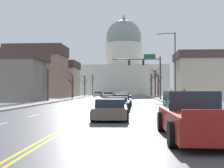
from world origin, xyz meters
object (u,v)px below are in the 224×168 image
(sedan_oncoming_00, at_px, (108,95))
(signal_gantry, at_px, (147,67))
(sedan_near_03, at_px, (118,104))
(sedan_oncoming_01, at_px, (98,94))
(street_lamp_right, at_px, (173,61))
(pedestrian_01, at_px, (171,95))
(sedan_near_04, at_px, (111,110))
(sedan_near_00, at_px, (125,97))
(sedan_near_01, at_px, (121,98))
(bicycle_parked, at_px, (185,102))
(sedan_near_02, at_px, (123,100))
(pickup_truck_near_05, at_px, (193,117))
(pedestrian_00, at_px, (184,96))

(sedan_oncoming_00, bearing_deg, signal_gantry, -54.51)
(sedan_near_03, distance_m, sedan_oncoming_00, 34.04)
(sedan_oncoming_00, bearing_deg, sedan_oncoming_01, 105.02)
(street_lamp_right, distance_m, pedestrian_01, 4.84)
(sedan_oncoming_01, relative_size, pedestrian_01, 2.75)
(sedan_near_04, bearing_deg, street_lamp_right, 72.01)
(sedan_near_00, bearing_deg, sedan_oncoming_00, 104.75)
(sedan_near_04, bearing_deg, sedan_near_01, 90.17)
(sedan_near_03, bearing_deg, sedan_near_00, 89.66)
(sedan_oncoming_00, xyz_separation_m, bicycle_parked, (9.80, -28.55, -0.09))
(sedan_near_01, bearing_deg, pedestrian_01, 11.34)
(sedan_near_03, height_order, pedestrian_01, pedestrian_01)
(pedestrian_01, bearing_deg, sedan_near_00, 135.46)
(sedan_near_04, bearing_deg, bicycle_parked, 62.95)
(street_lamp_right, height_order, pedestrian_01, street_lamp_right)
(sedan_near_00, relative_size, bicycle_parked, 2.55)
(sedan_near_02, distance_m, sedan_oncoming_01, 40.96)
(sedan_oncoming_00, height_order, bicycle_parked, sedan_oncoming_00)
(street_lamp_right, height_order, pickup_truck_near_05, street_lamp_right)
(sedan_near_01, xyz_separation_m, sedan_near_03, (0.13, -13.10, -0.07))
(sedan_oncoming_00, bearing_deg, sedan_near_00, -75.25)
(sedan_oncoming_01, bearing_deg, sedan_near_03, -81.54)
(sedan_near_00, height_order, sedan_near_01, sedan_near_00)
(pedestrian_01, height_order, bicycle_parked, pedestrian_01)
(sedan_near_02, height_order, bicycle_parked, sedan_near_02)
(sedan_near_03, bearing_deg, sedan_near_02, 88.51)
(signal_gantry, distance_m, pickup_truck_near_05, 37.71)
(pedestrian_00, height_order, bicycle_parked, pedestrian_00)
(sedan_near_00, bearing_deg, street_lamp_right, -55.18)
(sedan_near_02, xyz_separation_m, pickup_truck_near_05, (3.10, -20.68, 0.18))
(sedan_near_00, xyz_separation_m, pedestrian_00, (6.19, -15.41, 0.50))
(sedan_near_00, distance_m, sedan_near_01, 7.38)
(sedan_near_03, height_order, sedan_near_04, sedan_near_04)
(sedan_near_04, height_order, pickup_truck_near_05, pickup_truck_near_05)
(signal_gantry, height_order, sedan_near_04, signal_gantry)
(signal_gantry, relative_size, sedan_near_03, 1.76)
(sedan_oncoming_00, relative_size, sedan_oncoming_01, 0.98)
(pedestrian_00, bearing_deg, pedestrian_01, 90.07)
(street_lamp_right, distance_m, sedan_near_04, 20.65)
(sedan_near_04, relative_size, pedestrian_01, 2.56)
(sedan_near_00, distance_m, sedan_near_02, 13.30)
(signal_gantry, relative_size, street_lamp_right, 0.92)
(sedan_near_03, bearing_deg, bicycle_parked, 39.76)
(sedan_oncoming_01, bearing_deg, signal_gantry, -65.48)
(sedan_near_01, relative_size, sedan_near_04, 1.09)
(signal_gantry, relative_size, sedan_oncoming_00, 1.76)
(sedan_near_01, xyz_separation_m, sedan_near_02, (0.32, -5.92, -0.05))
(sedan_near_03, relative_size, pedestrian_00, 2.59)
(signal_gantry, distance_m, sedan_near_03, 24.68)
(sedan_near_01, bearing_deg, signal_gantry, 70.55)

